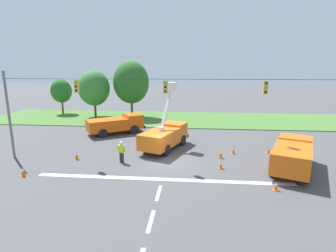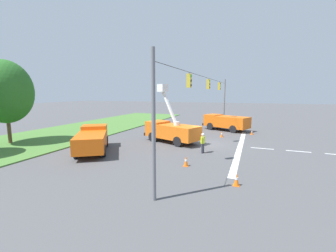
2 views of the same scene
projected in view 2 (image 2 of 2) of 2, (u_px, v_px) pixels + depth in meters
The scene contains 16 objects.
ground_plane at pixel (207, 144), 22.97m from camera, with size 200.00×200.00×0.00m, color #4C4C4F.
grass_verge at pixel (70, 132), 29.34m from camera, with size 56.00×12.00×0.10m, color #477533.
lane_markings at pixel (256, 148), 21.29m from camera, with size 17.60×15.25×0.01m.
signal_gantry at pixel (208, 100), 22.32m from camera, with size 26.20×0.33×7.20m.
tree_centre at pixel (5, 92), 22.22m from camera, with size 5.31×4.78×8.43m.
utility_truck_bucket_lift at pixel (171, 130), 23.58m from camera, with size 4.36×6.57×6.09m.
utility_truck_support_near at pixel (226, 122), 31.13m from camera, with size 4.71×6.68×2.10m.
utility_truck_support_far at pixel (92, 139), 19.77m from camera, with size 6.59×5.41×2.11m.
road_worker at pixel (203, 142), 19.37m from camera, with size 0.64×0.31×1.77m.
traffic_cone_foreground_left at pixel (252, 132), 28.07m from camera, with size 0.36×0.36×0.63m.
traffic_cone_foreground_right at pixel (222, 134), 26.44m from camera, with size 0.36×0.36×0.71m.
traffic_cone_mid_left at pixel (197, 127), 32.16m from camera, with size 0.36×0.36×0.61m.
traffic_cone_mid_right at pixel (202, 132), 27.48m from camera, with size 0.36×0.36×0.83m.
traffic_cone_near_bucket at pixel (186, 161), 15.97m from camera, with size 0.36×0.36×0.76m.
traffic_cone_lane_edge_a at pixel (236, 179), 12.59m from camera, with size 0.36×0.36×0.75m.
traffic_cone_lane_edge_b at pixel (194, 131), 29.12m from camera, with size 0.36×0.36×0.67m.
Camera 2 is at (-22.39, -4.33, 5.18)m, focal length 24.00 mm.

